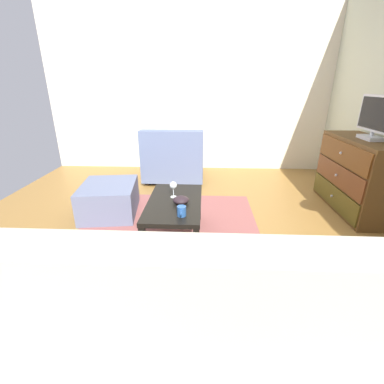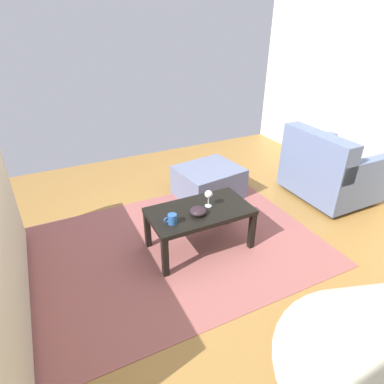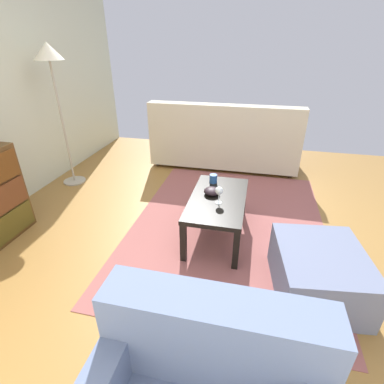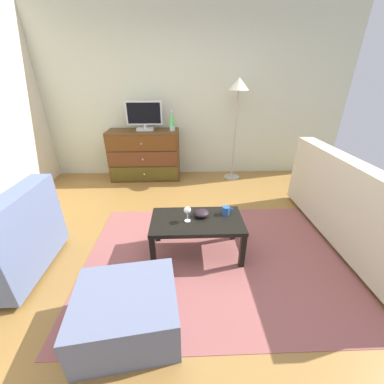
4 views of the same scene
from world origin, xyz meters
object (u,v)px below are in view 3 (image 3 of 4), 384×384
object	(u,v)px
mug	(213,178)
couch_large	(225,142)
coffee_table	(218,203)
ottoman	(318,272)
bowl_decorative	(212,191)
standing_lamp	(51,66)
wine_glass	(219,191)

from	to	relation	value
mug	couch_large	bearing A→B (deg)	2.76
coffee_table	ottoman	xyz separation A→B (m)	(-0.54, -0.83, -0.17)
bowl_decorative	standing_lamp	size ratio (longest dim) A/B	0.09
mug	standing_lamp	xyz separation A→B (m)	(0.45, 1.93, 0.97)
mug	bowl_decorative	size ratio (longest dim) A/B	0.77
coffee_table	couch_large	bearing A→B (deg)	5.20
coffee_table	standing_lamp	world-z (taller)	standing_lamp
couch_large	coffee_table	bearing A→B (deg)	-174.80
wine_glass	mug	size ratio (longest dim) A/B	1.38
ottoman	wine_glass	bearing A→B (deg)	61.01
ottoman	standing_lamp	distance (m)	3.37
couch_large	mug	bearing A→B (deg)	-177.24
couch_large	standing_lamp	size ratio (longest dim) A/B	1.25
bowl_decorative	couch_large	world-z (taller)	couch_large
mug	standing_lamp	size ratio (longest dim) A/B	0.07
coffee_table	couch_large	size ratio (longest dim) A/B	0.44
coffee_table	wine_glass	distance (m)	0.20
bowl_decorative	ottoman	distance (m)	1.10
wine_glass	standing_lamp	xyz separation A→B (m)	(0.85, 2.04, 0.90)
bowl_decorative	couch_large	xyz separation A→B (m)	(1.77, 0.10, -0.09)
mug	bowl_decorative	xyz separation A→B (m)	(-0.26, -0.03, -0.01)
wine_glass	standing_lamp	world-z (taller)	standing_lamp
mug	ottoman	xyz separation A→B (m)	(-0.85, -0.92, -0.27)
standing_lamp	bowl_decorative	bearing A→B (deg)	-109.78
standing_lamp	ottoman	bearing A→B (deg)	-114.45
wine_glass	couch_large	size ratio (longest dim) A/B	0.08
coffee_table	mug	world-z (taller)	mug
coffee_table	couch_large	xyz separation A→B (m)	(1.82, 0.17, -0.00)
couch_large	standing_lamp	xyz separation A→B (m)	(-1.06, 1.86, 1.07)
coffee_table	couch_large	world-z (taller)	couch_large
wine_glass	bowl_decorative	bearing A→B (deg)	30.17
couch_large	ottoman	distance (m)	2.57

